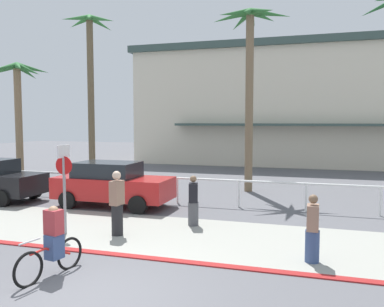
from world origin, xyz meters
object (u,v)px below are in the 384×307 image
at_px(palm_tree_2, 250,55).
at_px(cyclist_red_0, 52,243).
at_px(stop_sign_bike_lane, 64,176).
at_px(car_red_1, 112,184).
at_px(pedestrian_0, 193,203).
at_px(palm_tree_0, 17,90).
at_px(pedestrian_1, 313,232).
at_px(pedestrian_2, 117,206).
at_px(palm_tree_1, 90,65).

distance_m(palm_tree_2, cyclist_red_0, 12.84).
relative_size(stop_sign_bike_lane, palm_tree_2, 0.31).
relative_size(car_red_1, pedestrian_0, 2.81).
bearing_deg(palm_tree_2, palm_tree_0, -173.88).
relative_size(palm_tree_0, pedestrian_1, 3.93).
xyz_separation_m(car_red_1, pedestrian_2, (2.02, -3.47, -0.01)).
distance_m(palm_tree_0, pedestrian_1, 16.99).
bearing_deg(palm_tree_2, palm_tree_1, 169.29).
bearing_deg(stop_sign_bike_lane, palm_tree_2, 65.92).
bearing_deg(pedestrian_2, pedestrian_1, -7.26).
bearing_deg(pedestrian_0, palm_tree_2, 84.70).
bearing_deg(palm_tree_0, pedestrian_0, -26.15).
bearing_deg(car_red_1, palm_tree_1, 126.11).
xyz_separation_m(palm_tree_1, cyclist_red_0, (6.92, -13.11, -5.67)).
xyz_separation_m(pedestrian_1, pedestrian_2, (-5.28, 0.67, 0.14)).
bearing_deg(cyclist_red_0, pedestrian_0, 70.90).
bearing_deg(palm_tree_2, car_red_1, -132.15).
bearing_deg(pedestrian_2, palm_tree_1, 124.15).
bearing_deg(palm_tree_0, palm_tree_2, 6.12).
distance_m(palm_tree_1, pedestrian_0, 13.25).
height_order(pedestrian_0, pedestrian_2, pedestrian_2).
height_order(palm_tree_0, palm_tree_2, palm_tree_2).
bearing_deg(palm_tree_2, stop_sign_bike_lane, -114.08).
bearing_deg(pedestrian_0, cyclist_red_0, -109.10).
bearing_deg(pedestrian_2, stop_sign_bike_lane, -168.46).
xyz_separation_m(cyclist_red_0, pedestrian_2, (-0.11, 3.07, 0.17)).
distance_m(stop_sign_bike_lane, palm_tree_2, 10.47).
xyz_separation_m(palm_tree_1, pedestrian_1, (12.09, -10.72, -5.65)).
height_order(cyclist_red_0, pedestrian_0, pedestrian_0).
bearing_deg(palm_tree_2, pedestrian_1, -71.97).
distance_m(stop_sign_bike_lane, pedestrian_2, 1.73).
height_order(pedestrian_0, pedestrian_1, pedestrian_1).
bearing_deg(palm_tree_0, car_red_1, -26.30).
bearing_deg(car_red_1, cyclist_red_0, -71.98).
distance_m(palm_tree_2, car_red_1, 8.43).
relative_size(palm_tree_1, car_red_1, 2.07).
bearing_deg(pedestrian_1, palm_tree_2, 108.03).
xyz_separation_m(palm_tree_0, palm_tree_1, (2.47, 2.98, 1.55)).
distance_m(palm_tree_2, pedestrian_0, 8.66).
xyz_separation_m(stop_sign_bike_lane, pedestrian_1, (6.77, -0.37, -0.96)).
bearing_deg(stop_sign_bike_lane, pedestrian_2, 11.54).
bearing_deg(stop_sign_bike_lane, pedestrian_1, -3.11).
bearing_deg(cyclist_red_0, pedestrian_1, 24.83).
bearing_deg(pedestrian_0, pedestrian_1, -33.26).
distance_m(pedestrian_0, pedestrian_2, 2.40).
relative_size(car_red_1, cyclist_red_0, 2.45).
distance_m(stop_sign_bike_lane, cyclist_red_0, 3.34).
distance_m(car_red_1, cyclist_red_0, 6.88).
relative_size(cyclist_red_0, pedestrian_1, 1.14).
bearing_deg(palm_tree_1, car_red_1, -53.89).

